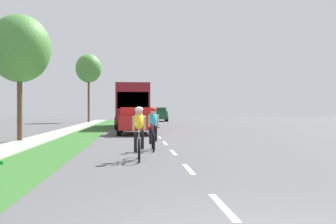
{
  "coord_description": "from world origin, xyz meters",
  "views": [
    {
      "loc": [
        -1.35,
        -4.18,
        1.49
      ],
      "look_at": [
        0.52,
        18.65,
        1.37
      ],
      "focal_mm": 43.73,
      "sensor_mm": 36.0,
      "label": 1
    }
  ],
  "objects_px": {
    "pickup_red": "(136,121)",
    "street_tree_near": "(20,49)",
    "suv_dark_green": "(159,114)",
    "street_tree_far": "(89,69)",
    "cyclist_trailing": "(153,128)",
    "bus_maroon": "(133,104)",
    "cyclist_lead": "(139,133)"
  },
  "relations": [
    {
      "from": "cyclist_trailing",
      "to": "street_tree_far",
      "type": "relative_size",
      "value": 0.21
    },
    {
      "from": "bus_maroon",
      "to": "street_tree_near",
      "type": "bearing_deg",
      "value": -108.93
    },
    {
      "from": "pickup_red",
      "to": "suv_dark_green",
      "type": "relative_size",
      "value": 1.09
    },
    {
      "from": "cyclist_trailing",
      "to": "suv_dark_green",
      "type": "height_order",
      "value": "suv_dark_green"
    },
    {
      "from": "suv_dark_green",
      "to": "street_tree_near",
      "type": "bearing_deg",
      "value": -104.55
    },
    {
      "from": "cyclist_lead",
      "to": "street_tree_far",
      "type": "distance_m",
      "value": 37.44
    },
    {
      "from": "bus_maroon",
      "to": "cyclist_trailing",
      "type": "bearing_deg",
      "value": -87.75
    },
    {
      "from": "street_tree_near",
      "to": "street_tree_far",
      "type": "relative_size",
      "value": 0.74
    },
    {
      "from": "bus_maroon",
      "to": "suv_dark_green",
      "type": "distance_m",
      "value": 17.84
    },
    {
      "from": "street_tree_near",
      "to": "street_tree_far",
      "type": "height_order",
      "value": "street_tree_far"
    },
    {
      "from": "cyclist_trailing",
      "to": "street_tree_near",
      "type": "xyz_separation_m",
      "value": [
        -6.08,
        4.83,
        3.55
      ]
    },
    {
      "from": "cyclist_trailing",
      "to": "pickup_red",
      "type": "height_order",
      "value": "pickup_red"
    },
    {
      "from": "cyclist_trailing",
      "to": "bus_maroon",
      "type": "height_order",
      "value": "bus_maroon"
    },
    {
      "from": "pickup_red",
      "to": "bus_maroon",
      "type": "height_order",
      "value": "bus_maroon"
    },
    {
      "from": "cyclist_lead",
      "to": "pickup_red",
      "type": "bearing_deg",
      "value": 90.18
    },
    {
      "from": "pickup_red",
      "to": "street_tree_near",
      "type": "distance_m",
      "value": 8.42
    },
    {
      "from": "cyclist_lead",
      "to": "street_tree_far",
      "type": "bearing_deg",
      "value": 98.55
    },
    {
      "from": "suv_dark_green",
      "to": "bus_maroon",
      "type": "bearing_deg",
      "value": -100.54
    },
    {
      "from": "cyclist_trailing",
      "to": "pickup_red",
      "type": "xyz_separation_m",
      "value": [
        -0.59,
        10.16,
        0.02
      ]
    },
    {
      "from": "cyclist_lead",
      "to": "street_tree_far",
      "type": "relative_size",
      "value": 0.21
    },
    {
      "from": "suv_dark_green",
      "to": "street_tree_near",
      "type": "relative_size",
      "value": 0.79
    },
    {
      "from": "street_tree_far",
      "to": "street_tree_near",
      "type": "bearing_deg",
      "value": -90.04
    },
    {
      "from": "suv_dark_green",
      "to": "street_tree_far",
      "type": "height_order",
      "value": "street_tree_far"
    },
    {
      "from": "suv_dark_green",
      "to": "street_tree_near",
      "type": "xyz_separation_m",
      "value": [
        -8.54,
        -32.92,
        3.42
      ]
    },
    {
      "from": "cyclist_trailing",
      "to": "suv_dark_green",
      "type": "relative_size",
      "value": 0.37
    },
    {
      "from": "bus_maroon",
      "to": "street_tree_far",
      "type": "height_order",
      "value": "street_tree_far"
    },
    {
      "from": "street_tree_near",
      "to": "street_tree_far",
      "type": "distance_m",
      "value": 28.96
    },
    {
      "from": "pickup_red",
      "to": "street_tree_near",
      "type": "relative_size",
      "value": 0.85
    },
    {
      "from": "cyclist_lead",
      "to": "cyclist_trailing",
      "type": "distance_m",
      "value": 2.95
    },
    {
      "from": "cyclist_lead",
      "to": "bus_maroon",
      "type": "height_order",
      "value": "bus_maroon"
    },
    {
      "from": "cyclist_trailing",
      "to": "pickup_red",
      "type": "relative_size",
      "value": 0.34
    },
    {
      "from": "suv_dark_green",
      "to": "street_tree_near",
      "type": "distance_m",
      "value": 34.18
    }
  ]
}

